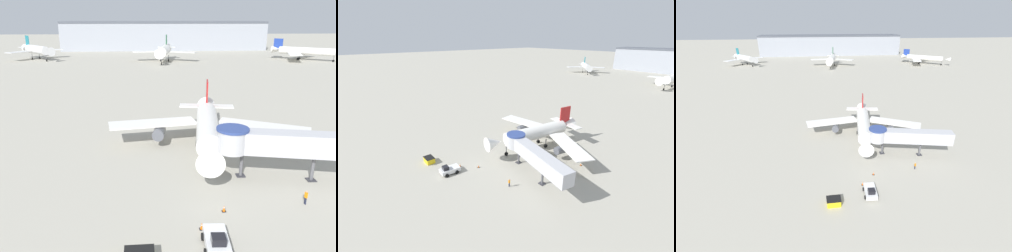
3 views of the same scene
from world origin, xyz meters
TOP-DOWN VIEW (x-y plane):
  - ground_plane at (0.00, 0.00)m, footprint 800.00×800.00m
  - main_airplane at (-0.16, 3.47)m, footprint 31.32×25.82m
  - jet_bridge at (7.19, -6.57)m, footprint 18.70×6.77m
  - pushback_tug_white at (-3.42, -19.27)m, footprint 2.57×4.02m
  - service_container_yellow at (-10.17, -20.79)m, footprint 2.53×1.84m
  - traffic_cone_starboard_wing at (12.13, 4.02)m, footprint 0.41×0.41m
  - traffic_cone_apron_front at (-4.25, -16.43)m, footprint 0.45×0.45m
  - traffic_cone_near_nose at (-1.40, -13.55)m, footprint 0.43×0.43m
  - ground_crew_marshaller at (7.79, -12.75)m, footprint 0.25×0.35m
  - background_jet_teal_tail at (-62.31, 124.22)m, footprint 24.15×24.72m

SIDE VIEW (x-z plane):
  - ground_plane at x=0.00m, z-range 0.00..0.00m
  - traffic_cone_starboard_wing at x=12.13m, z-range -0.02..0.66m
  - traffic_cone_near_nose at x=-1.40m, z-range -0.02..0.69m
  - traffic_cone_apron_front at x=-4.25m, z-range -0.02..0.73m
  - service_container_yellow at x=-10.17m, z-range 0.00..1.26m
  - pushback_tug_white at x=-3.42m, z-range -0.12..1.74m
  - ground_crew_marshaller at x=7.79m, z-range 0.13..1.79m
  - main_airplane at x=-0.16m, z-range -0.70..8.49m
  - jet_bridge at x=7.19m, z-range 1.56..8.04m
  - background_jet_teal_tail at x=-62.31m, z-range -0.69..10.47m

